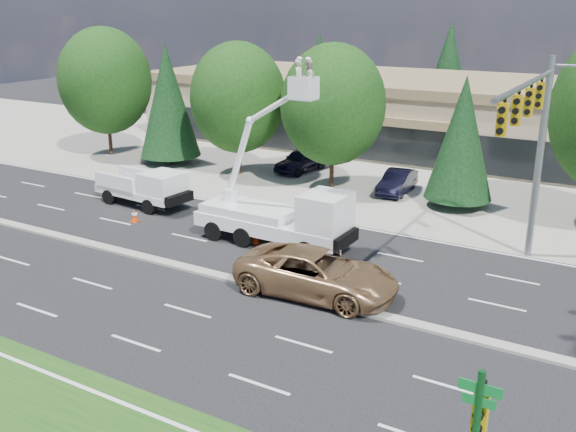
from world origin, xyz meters
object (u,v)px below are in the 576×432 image
Objects in this scene: signal_mast at (535,133)px; bucket_truck at (283,209)px; utility_pickup at (146,191)px; minivan at (317,273)px.

signal_mast is 1.14× the size of bucket_truck.
signal_mast is 1.74× the size of utility_pickup.
signal_mast is 21.08m from utility_pickup.
utility_pickup is at bearing 65.31° from minivan.
bucket_truck reaches higher than minivan.
utility_pickup is 14.97m from minivan.
utility_pickup is 10.20m from bucket_truck.
bucket_truck is (-10.39, -2.50, -4.19)m from signal_mast.
signal_mast reaches higher than minivan.
bucket_truck reaches higher than utility_pickup.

